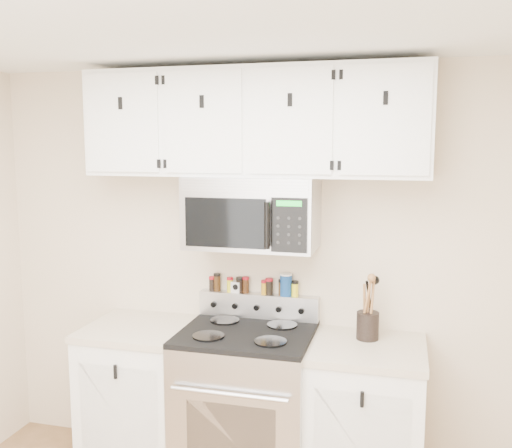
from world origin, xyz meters
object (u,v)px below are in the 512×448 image
Objects in this scene: range at (247,406)px; salt_canister at (286,285)px; microwave at (252,212)px; utensil_crock at (368,323)px.

salt_canister is (0.17, 0.28, 0.68)m from range.
range is 1.45× the size of microwave.
microwave reaches higher than utensil_crock.
utensil_crock is (0.68, 0.13, 0.53)m from range.
utensil_crock reaches higher than range.
salt_canister is at bearing 41.94° from microwave.
range is at bearing -121.59° from salt_canister.
utensil_crock is 0.56m from salt_canister.
salt_canister is at bearing 58.41° from range.
range is at bearing -90.23° from microwave.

